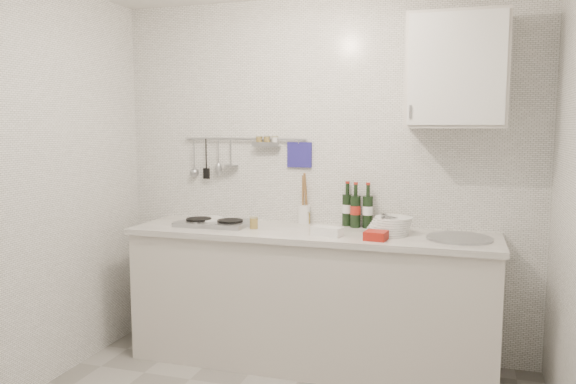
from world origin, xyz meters
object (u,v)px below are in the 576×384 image
object	(u,v)px
utensil_crock	(304,212)
plate_stack_sink	(389,226)
wall_cabinet	(457,71)
wine_bottles	(357,205)
plate_stack_hob	(205,220)

from	to	relation	value
utensil_crock	plate_stack_sink	bearing A→B (deg)	-19.21
wall_cabinet	wine_bottles	size ratio (longest dim) A/B	2.26
wall_cabinet	utensil_crock	distance (m)	1.39
wine_bottles	wall_cabinet	bearing A→B (deg)	-9.99
plate_stack_sink	wine_bottles	distance (m)	0.34
plate_stack_hob	wine_bottles	bearing A→B (deg)	9.21
plate_stack_hob	utensil_crock	xyz separation A→B (m)	(0.68, 0.19, 0.07)
wall_cabinet	plate_stack_sink	world-z (taller)	wall_cabinet
wall_cabinet	wine_bottles	bearing A→B (deg)	170.01
plate_stack_hob	utensil_crock	world-z (taller)	utensil_crock
plate_stack_sink	plate_stack_hob	bearing A→B (deg)	178.77
plate_stack_sink	utensil_crock	size ratio (longest dim) A/B	0.84
wine_bottles	plate_stack_sink	bearing A→B (deg)	-38.76
wall_cabinet	wine_bottles	world-z (taller)	wall_cabinet
wall_cabinet	plate_stack_hob	xyz separation A→B (m)	(-1.70, -0.06, -1.01)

